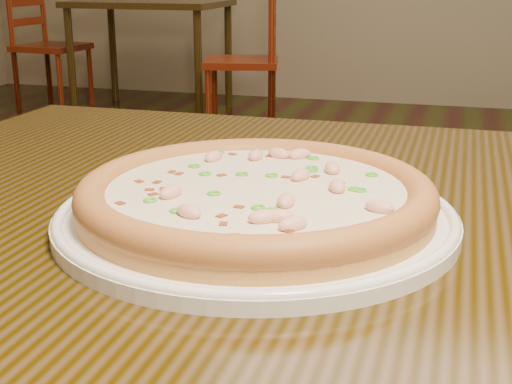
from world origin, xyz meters
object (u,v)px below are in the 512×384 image
(hero_table, at_px, (394,319))
(pizza, at_px, (256,195))
(bg_table_left, at_px, (150,15))
(plate, at_px, (256,215))
(chair_b, at_px, (251,61))
(chair_a, at_px, (45,46))

(hero_table, relative_size, pizza, 3.88)
(hero_table, distance_m, bg_table_left, 4.40)
(hero_table, relative_size, plate, 3.46)
(chair_b, bearing_deg, bg_table_left, 149.84)
(plate, bearing_deg, chair_a, 124.58)
(chair_b, bearing_deg, plate, -73.26)
(pizza, bearing_deg, plate, -168.46)
(hero_table, height_order, chair_a, chair_a)
(plate, bearing_deg, pizza, 11.54)
(plate, distance_m, chair_b, 3.63)
(bg_table_left, bearing_deg, plate, -64.42)
(plate, xyz_separation_m, bg_table_left, (-1.90, 3.96, -0.10))
(hero_table, xyz_separation_m, bg_table_left, (-2.02, 3.91, 0.00))
(bg_table_left, height_order, chair_a, chair_a)
(chair_a, bearing_deg, chair_b, -13.90)
(chair_a, bearing_deg, hero_table, -53.88)
(hero_table, bearing_deg, pizza, -157.36)
(bg_table_left, bearing_deg, chair_b, -30.16)
(hero_table, height_order, bg_table_left, same)
(pizza, distance_m, chair_a, 4.71)
(hero_table, distance_m, chair_b, 3.62)
(hero_table, xyz_separation_m, chair_a, (-2.79, 3.82, -0.21))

